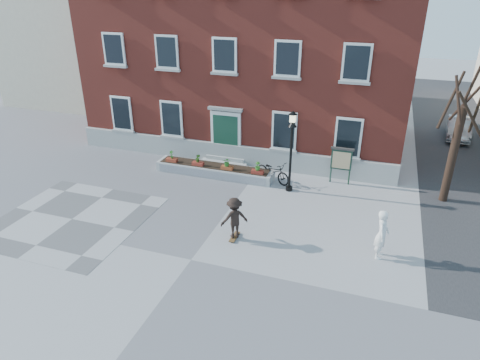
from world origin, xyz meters
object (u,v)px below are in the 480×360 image
at_px(lamp_post, 292,141).
at_px(notice_board, 341,160).
at_px(parked_car, 459,128).
at_px(bystander, 382,234).
at_px(bicycle, 273,171).
at_px(skateboarder, 234,218).

distance_m(lamp_post, notice_board, 2.99).
relative_size(parked_car, bystander, 2.03).
bearing_deg(bicycle, lamp_post, -100.55).
xyz_separation_m(notice_board, skateboarder, (-3.25, -6.41, -0.35)).
bearing_deg(lamp_post, bicycle, 143.67).
bearing_deg(skateboarder, notice_board, 63.12).
distance_m(parked_car, notice_board, 11.32).
xyz_separation_m(bicycle, bystander, (5.34, -4.98, 0.40)).
relative_size(bicycle, lamp_post, 0.52).
xyz_separation_m(parked_car, notice_board, (-6.30, -9.38, 0.63)).
bearing_deg(notice_board, parked_car, 56.08).
bearing_deg(parked_car, lamp_post, -123.10).
distance_m(bicycle, bystander, 7.31).
distance_m(bicycle, lamp_post, 2.35).
relative_size(bystander, lamp_post, 0.48).
distance_m(bystander, lamp_post, 6.27).
xyz_separation_m(bicycle, lamp_post, (1.00, -0.74, 2.00)).
bearing_deg(bystander, notice_board, 23.25).
relative_size(bicycle, bystander, 1.09).
relative_size(bystander, notice_board, 1.01).
bearing_deg(bicycle, skateboarder, -154.86).
height_order(bystander, notice_board, bystander).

